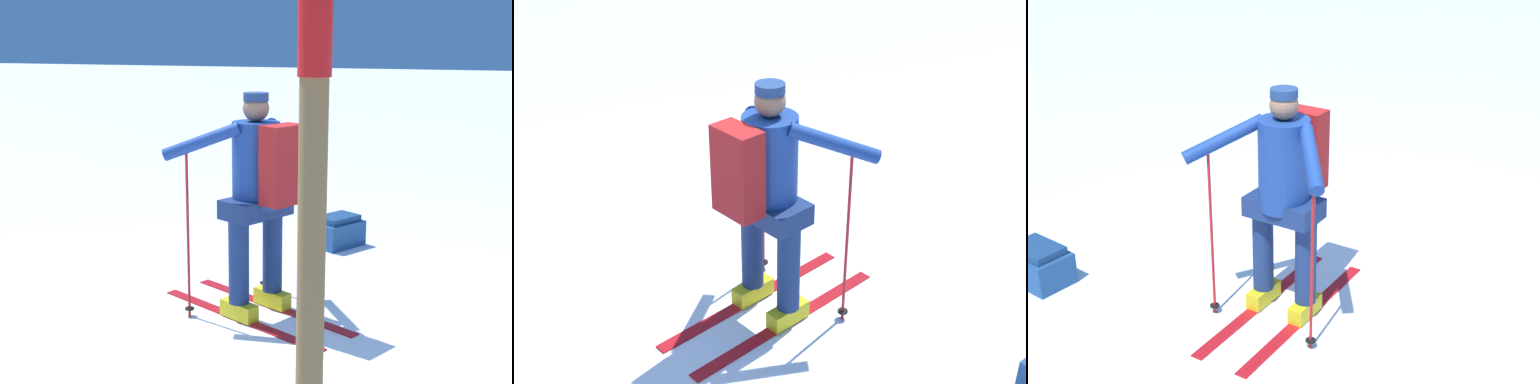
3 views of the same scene
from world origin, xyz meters
The scene contains 3 objects.
ground_plane centered at (0.00, 0.00, 0.00)m, with size 80.00×80.00×0.00m, color white.
skier centered at (-0.43, -0.30, 0.95)m, with size 1.21×1.63×1.64m.
dropped_backpack centered at (-2.36, -0.13, 0.15)m, with size 0.58×0.53×0.31m.
Camera 3 is at (0.02, -4.67, 2.86)m, focal length 50.00 mm.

